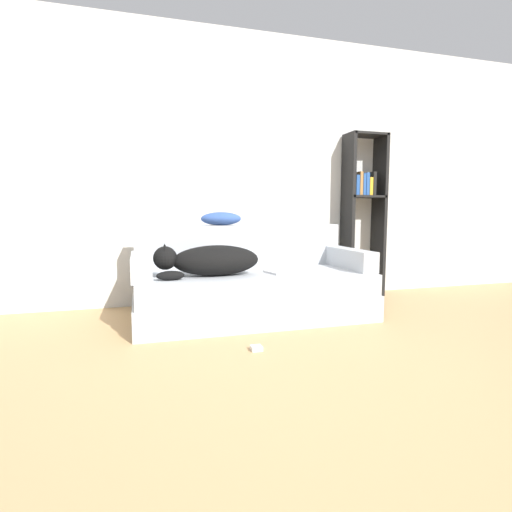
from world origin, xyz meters
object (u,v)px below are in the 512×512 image
at_px(dog, 209,260).
at_px(throw_pillow, 221,219).
at_px(bookshelf, 363,205).
at_px(power_adapter, 256,348).
at_px(laptop, 285,271).
at_px(couch, 253,295).

relative_size(dog, throw_pillow, 2.26).
distance_m(bookshelf, power_adapter, 2.33).
bearing_deg(bookshelf, dog, -159.69).
distance_m(laptop, power_adapter, 0.94).
relative_size(couch, bookshelf, 1.15).
distance_m(dog, throw_pillow, 0.61).
relative_size(laptop, power_adapter, 4.82).
distance_m(dog, laptop, 0.66).
bearing_deg(dog, throw_pillow, 67.65).
distance_m(laptop, bookshelf, 1.45).
height_order(couch, throw_pillow, throw_pillow).
xyz_separation_m(couch, throw_pillow, (-0.20, 0.37, 0.66)).
xyz_separation_m(bookshelf, power_adapter, (-1.61, -1.38, -0.98)).
height_order(bookshelf, power_adapter, bookshelf).
bearing_deg(bookshelf, laptop, -149.83).
bearing_deg(couch, power_adapter, -104.38).
distance_m(dog, bookshelf, 1.97).
bearing_deg(laptop, power_adapter, -136.61).
distance_m(couch, dog, 0.52).
distance_m(couch, bookshelf, 1.71).
bearing_deg(laptop, bookshelf, 16.73).
height_order(couch, power_adapter, couch).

